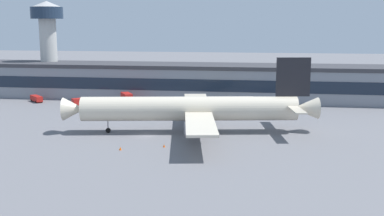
% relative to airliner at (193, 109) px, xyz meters
% --- Properties ---
extents(ground_plane, '(600.00, 600.00, 0.00)m').
position_rel_airliner_xyz_m(ground_plane, '(-9.88, -4.82, -5.56)').
color(ground_plane, slate).
extents(terminal_building, '(146.47, 17.20, 11.55)m').
position_rel_airliner_xyz_m(terminal_building, '(-9.88, 48.10, 0.24)').
color(terminal_building, gray).
rests_on(terminal_building, ground_plane).
extents(airliner, '(58.57, 50.29, 17.25)m').
position_rel_airliner_xyz_m(airliner, '(0.00, 0.00, 0.00)').
color(airliner, beige).
rests_on(airliner, ground_plane).
extents(control_tower, '(10.97, 10.97, 32.24)m').
position_rel_airliner_xyz_m(control_tower, '(-58.65, 51.49, 14.53)').
color(control_tower, '#B7B7B2').
rests_on(control_tower, ground_plane).
extents(baggage_tug, '(4.12, 3.54, 1.85)m').
position_rel_airliner_xyz_m(baggage_tug, '(-9.00, 31.10, -4.47)').
color(baggage_tug, white).
rests_on(baggage_tug, ground_plane).
extents(belt_loader, '(5.93, 5.95, 1.95)m').
position_rel_airliner_xyz_m(belt_loader, '(-55.72, 34.73, -4.40)').
color(belt_loader, red).
rests_on(belt_loader, ground_plane).
extents(stair_truck, '(5.11, 6.39, 3.55)m').
position_rel_airliner_xyz_m(stair_truck, '(-26.05, 34.68, -3.58)').
color(stair_truck, red).
rests_on(stair_truck, ground_plane).
extents(pushback_tractor, '(5.22, 3.51, 1.75)m').
position_rel_airliner_xyz_m(pushback_tractor, '(2.14, 29.37, -4.51)').
color(pushback_tractor, yellow).
rests_on(pushback_tractor, ground_plane).
extents(crew_van, '(5.34, 5.12, 2.55)m').
position_rel_airliner_xyz_m(crew_van, '(-38.64, 28.77, -4.10)').
color(crew_van, red).
rests_on(crew_van, ground_plane).
extents(traffic_cone_0, '(0.54, 0.54, 0.67)m').
position_rel_airliner_xyz_m(traffic_cone_0, '(-12.09, -17.72, -5.22)').
color(traffic_cone_0, '#F2590C').
rests_on(traffic_cone_0, ground_plane).
extents(traffic_cone_1, '(0.49, 0.49, 0.61)m').
position_rel_airliner_xyz_m(traffic_cone_1, '(-3.93, -14.19, -5.25)').
color(traffic_cone_1, '#F2590C').
rests_on(traffic_cone_1, ground_plane).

